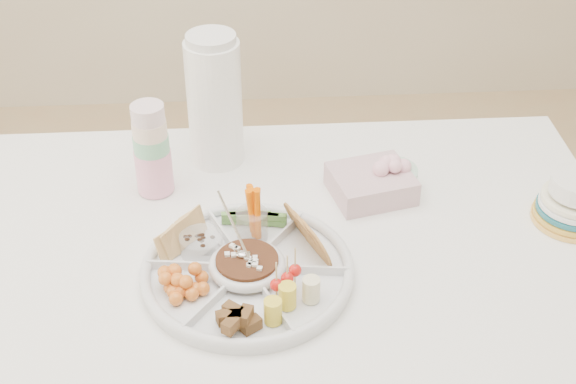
{
  "coord_description": "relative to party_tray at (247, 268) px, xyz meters",
  "views": [
    {
      "loc": [
        0.03,
        -1.12,
        1.74
      ],
      "look_at": [
        0.11,
        0.08,
        0.87
      ],
      "focal_mm": 50.0,
      "sensor_mm": 36.0,
      "label": 1
    }
  ],
  "objects": [
    {
      "name": "party_tray",
      "position": [
        0.0,
        0.0,
        0.0
      ],
      "size": [
        0.42,
        0.42,
        0.04
      ],
      "primitive_type": "cylinder",
      "rotation": [
        0.0,
        0.0,
        -0.12
      ],
      "color": "silver",
      "rests_on": "dining_table"
    },
    {
      "name": "flower_bowl",
      "position": [
        0.31,
        0.25,
        0.02
      ],
      "size": [
        0.14,
        0.14,
        0.08
      ],
      "primitive_type": "cylinder",
      "rotation": [
        0.0,
        0.0,
        -0.35
      ],
      "color": "#95CCA3",
      "rests_on": "dining_table"
    },
    {
      "name": "bean_dip",
      "position": [
        0.0,
        0.0,
        0.01
      ],
      "size": [
        0.13,
        0.13,
        0.04
      ],
      "primitive_type": "cylinder",
      "rotation": [
        0.0,
        0.0,
        -0.12
      ],
      "color": "#5A2E17",
      "rests_on": "party_tray"
    },
    {
      "name": "granola_chunks",
      "position": [
        -0.02,
        -0.13,
        0.01
      ],
      "size": [
        0.1,
        0.1,
        0.04
      ],
      "primitive_type": null,
      "rotation": [
        0.0,
        0.0,
        -0.12
      ],
      "color": "brown",
      "rests_on": "party_tray"
    },
    {
      "name": "cup_stack",
      "position": [
        -0.18,
        0.29,
        0.08
      ],
      "size": [
        0.1,
        0.1,
        0.21
      ],
      "primitive_type": "cylinder",
      "rotation": [
        0.0,
        0.0,
        -0.32
      ],
      "color": "#BBBDBB",
      "rests_on": "dining_table"
    },
    {
      "name": "cherries",
      "position": [
        -0.12,
        -0.05,
        0.01
      ],
      "size": [
        0.12,
        0.12,
        0.04
      ],
      "primitive_type": null,
      "rotation": [
        0.0,
        0.0,
        -0.12
      ],
      "color": "#C86627",
      "rests_on": "party_tray"
    },
    {
      "name": "banana_tomato",
      "position": [
        0.1,
        -0.08,
        0.04
      ],
      "size": [
        0.11,
        0.11,
        0.08
      ],
      "primitive_type": null,
      "rotation": [
        0.0,
        0.0,
        -0.12
      ],
      "color": "#F8F194",
      "rests_on": "party_tray"
    },
    {
      "name": "thermos",
      "position": [
        -0.06,
        0.4,
        0.13
      ],
      "size": [
        0.12,
        0.12,
        0.3
      ],
      "primitive_type": "cylinder",
      "rotation": [
        0.0,
        0.0,
        -0.02
      ],
      "color": "white",
      "rests_on": "dining_table"
    },
    {
      "name": "napkin_stack",
      "position": [
        0.26,
        0.24,
        0.0
      ],
      "size": [
        0.19,
        0.17,
        0.05
      ],
      "primitive_type": "cube",
      "rotation": [
        0.0,
        0.0,
        0.24
      ],
      "color": "#CBA4AD",
      "rests_on": "dining_table"
    },
    {
      "name": "pita_raisins",
      "position": [
        -0.1,
        0.08,
        0.02
      ],
      "size": [
        0.12,
        0.12,
        0.06
      ],
      "primitive_type": null,
      "rotation": [
        0.0,
        0.0,
        -0.12
      ],
      "color": "#DCAE65",
      "rests_on": "party_tray"
    },
    {
      "name": "carrot_cucumber",
      "position": [
        0.02,
        0.13,
        0.04
      ],
      "size": [
        0.13,
        0.13,
        0.11
      ],
      "primitive_type": null,
      "rotation": [
        0.0,
        0.0,
        -0.12
      ],
      "color": "#F26200",
      "rests_on": "party_tray"
    },
    {
      "name": "plate_stack",
      "position": [
        0.65,
        0.13,
        0.03
      ],
      "size": [
        0.2,
        0.2,
        0.1
      ],
      "primitive_type": "cylinder",
      "rotation": [
        0.0,
        0.0,
        -0.28
      ],
      "color": "#DACD56",
      "rests_on": "dining_table"
    },
    {
      "name": "tortillas",
      "position": [
        0.12,
        0.05,
        0.02
      ],
      "size": [
        0.12,
        0.12,
        0.06
      ],
      "primitive_type": null,
      "rotation": [
        0.0,
        0.0,
        -0.12
      ],
      "color": "#BE7632",
      "rests_on": "party_tray"
    }
  ]
}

